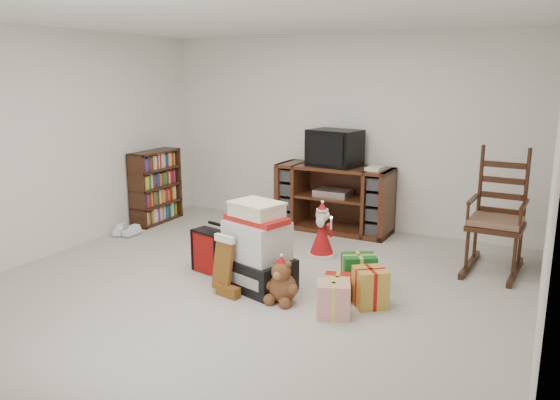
# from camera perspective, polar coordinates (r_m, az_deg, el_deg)

# --- Properties ---
(room) EXTENTS (5.01, 5.01, 2.51)m
(room) POSITION_cam_1_polar(r_m,az_deg,el_deg) (5.00, -3.33, 4.33)
(room) COLOR #BCB7AC
(room) RESTS_ON ground
(tv_stand) EXTENTS (1.51, 0.58, 0.85)m
(tv_stand) POSITION_cam_1_polar(r_m,az_deg,el_deg) (7.11, 5.66, 0.18)
(tv_stand) COLOR #4F2616
(tv_stand) RESTS_ON floor
(bookshelf) EXTENTS (0.27, 0.81, 0.99)m
(bookshelf) POSITION_cam_1_polar(r_m,az_deg,el_deg) (7.68, -12.83, 1.23)
(bookshelf) COLOR #391E0F
(bookshelf) RESTS_ON floor
(rocking_chair) EXTENTS (0.59, 0.91, 1.33)m
(rocking_chair) POSITION_cam_1_polar(r_m,az_deg,el_deg) (6.08, 21.65, -2.67)
(rocking_chair) COLOR #391E0F
(rocking_chair) RESTS_ON floor
(gift_pile) EXTENTS (0.77, 0.65, 0.82)m
(gift_pile) POSITION_cam_1_polar(r_m,az_deg,el_deg) (5.20, -2.41, -5.39)
(gift_pile) COLOR black
(gift_pile) RESTS_ON floor
(red_suitcase) EXTENTS (0.37, 0.25, 0.52)m
(red_suitcase) POSITION_cam_1_polar(r_m,az_deg,el_deg) (5.68, -7.33, -5.32)
(red_suitcase) COLOR maroon
(red_suitcase) RESTS_ON floor
(stocking) EXTENTS (0.28, 0.17, 0.56)m
(stocking) POSITION_cam_1_polar(r_m,az_deg,el_deg) (5.12, -5.97, -6.68)
(stocking) COLOR #127B0D
(stocking) RESTS_ON floor
(teddy_bear) EXTENTS (0.26, 0.23, 0.39)m
(teddy_bear) POSITION_cam_1_polar(r_m,az_deg,el_deg) (4.93, 0.24, -8.75)
(teddy_bear) COLOR brown
(teddy_bear) RESTS_ON floor
(santa_figurine) EXTENTS (0.31, 0.29, 0.63)m
(santa_figurine) POSITION_cam_1_polar(r_m,az_deg,el_deg) (6.12, 4.40, -3.72)
(santa_figurine) COLOR #B21316
(santa_figurine) RESTS_ON floor
(mrs_claus_figurine) EXTENTS (0.27, 0.25, 0.54)m
(mrs_claus_figurine) POSITION_cam_1_polar(r_m,az_deg,el_deg) (6.40, -3.34, -3.26)
(mrs_claus_figurine) COLOR #B21316
(mrs_claus_figurine) RESTS_ON floor
(sneaker_pair) EXTENTS (0.33, 0.28, 0.09)m
(sneaker_pair) POSITION_cam_1_polar(r_m,az_deg,el_deg) (7.20, -15.82, -3.25)
(sneaker_pair) COLOR white
(sneaker_pair) RESTS_ON floor
(gift_cluster) EXTENTS (0.62, 0.96, 0.29)m
(gift_cluster) POSITION_cam_1_polar(r_m,az_deg,el_deg) (5.05, 6.81, -8.64)
(gift_cluster) COLOR red
(gift_cluster) RESTS_ON floor
(crt_television) EXTENTS (0.71, 0.57, 0.46)m
(crt_television) POSITION_cam_1_polar(r_m,az_deg,el_deg) (7.01, 5.72, 5.44)
(crt_television) COLOR black
(crt_television) RESTS_ON tv_stand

